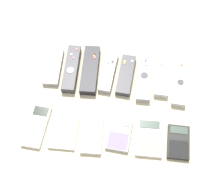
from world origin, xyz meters
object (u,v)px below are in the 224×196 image
Objects in this scene: remote_1 at (71,69)px; remote_2 at (90,70)px; calculator_5 at (178,142)px; calculator_4 at (149,138)px; remote_7 at (180,81)px; calculator_3 at (119,134)px; remote_5 at (144,77)px; calculator_0 at (37,126)px; remote_4 at (126,75)px; calculator_2 at (92,132)px; remote_0 at (54,67)px; remote_6 at (162,78)px; remote_3 at (108,72)px; calculator_1 at (65,128)px.

remote_2 is (0.07, 0.00, -0.00)m from remote_1.
remote_1 is at bearing 148.80° from calculator_5.
remote_2 is at bearing 132.94° from calculator_4.
calculator_3 is at bearing -127.03° from remote_7.
remote_5 reaches higher than calculator_0.
calculator_5 is (0.20, -0.24, -0.00)m from remote_4.
remote_2 is at bearing 97.47° from calculator_2.
calculator_5 is (-0.00, -0.24, -0.00)m from remote_7.
remote_0 is 0.44m from calculator_4.
calculator_4 is (-0.03, -0.23, -0.00)m from remote_6.
calculator_4 is (0.16, -0.24, -0.00)m from remote_3.
calculator_0 is 0.47m from calculator_5.
calculator_4 is (0.28, -0.00, 0.00)m from calculator_1.
calculator_3 is (0.09, 0.01, -0.00)m from calculator_2.
remote_2 is at bearing -179.05° from remote_6.
remote_5 reaches higher than calculator_1.
calculator_3 is (0.27, -0.23, -0.00)m from remote_0.
remote_3 reaches higher than calculator_4.
remote_7 is (0.33, -0.01, -0.00)m from remote_2.
remote_2 is 1.76× the size of calculator_5.
remote_5 is (0.27, -0.00, -0.00)m from remote_1.
remote_4 reaches higher than calculator_4.
calculator_2 is 1.25× the size of calculator_3.
calculator_1 is (0.09, -0.23, -0.00)m from remote_0.
calculator_5 is at bearing -2.29° from calculator_1.
remote_6 is 0.98× the size of calculator_0.
calculator_2 is at bearing -107.06° from remote_4.
remote_2 is at bearing -179.20° from remote_4.
calculator_3 is at bearing 178.27° from calculator_5.
remote_5 is at bearing 53.87° from calculator_2.
remote_6 is 0.39m from calculator_1.
remote_2 is 1.28× the size of calculator_0.
remote_5 is at bearing 96.62° from calculator_4.
calculator_0 is at bearing -109.96° from remote_1.
calculator_5 is at bearing -30.17° from remote_0.
remote_1 is 1.63× the size of calculator_3.
calculator_5 is (0.10, -0.00, 0.00)m from calculator_4.
calculator_4 is at bearing -51.20° from remote_3.
remote_4 reaches higher than calculator_1.
calculator_0 is 1.19× the size of calculator_4.
remote_7 reaches higher than remote_0.
remote_7 is (0.13, 0.00, -0.00)m from remote_5.
remote_2 is 0.13m from remote_4.
remote_1 is 1.48× the size of calculator_4.
remote_2 is 0.24m from calculator_1.
remote_3 is 0.06m from remote_4.
remote_2 is 0.33m from calculator_4.
calculator_5 reaches higher than calculator_0.
remote_1 is 1.27× the size of remote_6.
calculator_1 is at bearing -138.44° from remote_5.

